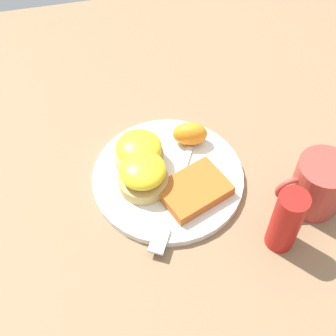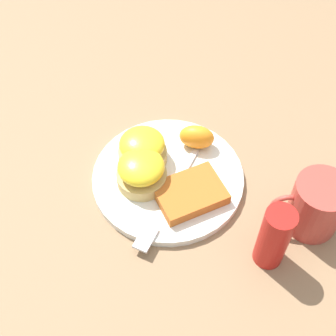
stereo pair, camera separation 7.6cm
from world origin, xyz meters
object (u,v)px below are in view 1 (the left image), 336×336
sandwich_benedict_right (143,175)px  orange_wedge (190,134)px  sandwich_benedict_left (139,152)px  cup (318,185)px  condiment_bottle (286,221)px  fork (172,203)px  hashbrown_patty (194,190)px

sandwich_benedict_right → orange_wedge: size_ratio=1.37×
sandwich_benedict_left → cup: 0.29m
sandwich_benedict_right → condiment_bottle: condiment_bottle is taller
sandwich_benedict_right → orange_wedge: (-0.10, -0.07, -0.01)m
sandwich_benedict_right → sandwich_benedict_left: bearing=-93.2°
orange_wedge → fork: orange_wedge is taller
orange_wedge → fork: (0.06, 0.12, -0.02)m
sandwich_benedict_right → cup: 0.27m
sandwich_benedict_right → orange_wedge: 0.12m
fork → condiment_bottle: bearing=147.8°
fork → orange_wedge: bearing=-116.7°
condiment_bottle → hashbrown_patty: bearing=-44.2°
sandwich_benedict_right → condiment_bottle: size_ratio=0.69×
orange_wedge → cup: cup is taller
sandwich_benedict_left → orange_wedge: 0.10m
fork → cup: bearing=170.5°
sandwich_benedict_right → hashbrown_patty: size_ratio=0.78×
orange_wedge → condiment_bottle: (-0.09, 0.21, 0.02)m
hashbrown_patty → cup: (-0.18, 0.05, 0.02)m
condiment_bottle → cup: bearing=-143.8°
sandwich_benedict_left → fork: 0.10m
cup → condiment_bottle: size_ratio=0.96×
hashbrown_patty → orange_wedge: orange_wedge is taller
hashbrown_patty → cup: 0.19m
sandwich_benedict_left → fork: size_ratio=0.43×
hashbrown_patty → condiment_bottle: condiment_bottle is taller
sandwich_benedict_left → cup: bearing=153.1°
hashbrown_patty → condiment_bottle: 0.15m
sandwich_benedict_right → fork: bearing=127.9°
sandwich_benedict_left → orange_wedge: sandwich_benedict_left is taller
sandwich_benedict_right → cup: size_ratio=0.72×
sandwich_benedict_left → orange_wedge: bearing=-164.8°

